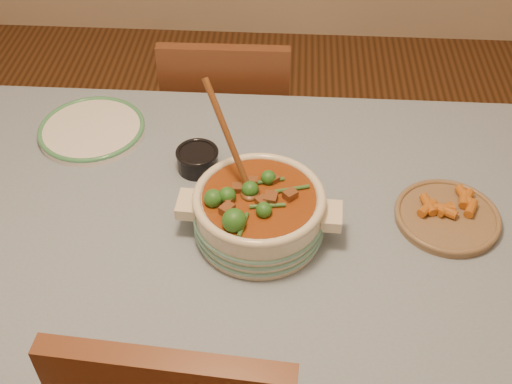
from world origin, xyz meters
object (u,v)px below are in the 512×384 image
(dining_table, at_px, (245,251))
(white_plate, at_px, (92,129))
(condiment_bowl, at_px, (198,158))
(chair_far, at_px, (229,126))
(stew_casserole, at_px, (259,210))
(fried_plate, at_px, (448,215))

(dining_table, height_order, white_plate, white_plate)
(dining_table, distance_m, condiment_bowl, 0.27)
(dining_table, xyz_separation_m, condiment_bowl, (-0.14, 0.20, 0.12))
(condiment_bowl, xyz_separation_m, chair_far, (0.02, 0.53, -0.30))
(stew_casserole, distance_m, chair_far, 0.83)
(chair_far, bearing_deg, fried_plate, 130.24)
(dining_table, bearing_deg, stew_casserole, -31.09)
(stew_casserole, distance_m, white_plate, 0.60)
(fried_plate, height_order, chair_far, chair_far)
(stew_casserole, xyz_separation_m, chair_far, (-0.15, 0.75, -0.34))
(dining_table, height_order, stew_casserole, stew_casserole)
(white_plate, bearing_deg, fried_plate, -16.75)
(dining_table, xyz_separation_m, fried_plate, (0.48, 0.05, 0.11))
(white_plate, relative_size, fried_plate, 1.19)
(dining_table, relative_size, fried_plate, 5.91)
(dining_table, relative_size, condiment_bowl, 14.92)
(white_plate, distance_m, fried_plate, 0.97)
(stew_casserole, relative_size, white_plate, 1.12)
(chair_far, bearing_deg, dining_table, 97.92)
(white_plate, xyz_separation_m, condiment_bowl, (0.31, -0.13, 0.02))
(condiment_bowl, relative_size, fried_plate, 0.40)
(stew_casserole, relative_size, fried_plate, 1.33)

